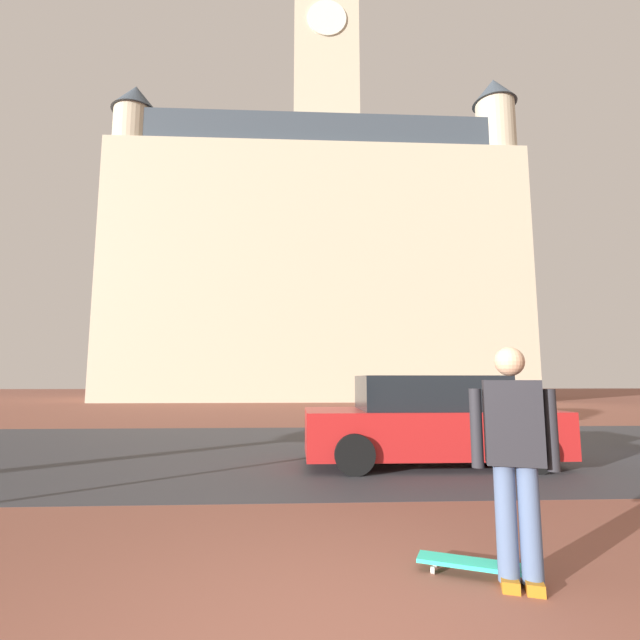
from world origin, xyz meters
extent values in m
plane|color=brown|center=(0.00, 10.00, 0.00)|extent=(120.00, 120.00, 0.00)
cube|color=#38383D|center=(0.00, 7.62, 0.00)|extent=(120.00, 8.68, 0.00)
cube|color=beige|center=(1.13, 33.37, 8.94)|extent=(29.41, 12.62, 17.88)
cube|color=#38424C|center=(1.13, 33.37, 19.08)|extent=(27.06, 11.61, 2.40)
cube|color=beige|center=(1.89, 33.37, 17.05)|extent=(5.24, 5.24, 34.09)
cylinder|color=silver|center=(1.89, 30.70, 30.43)|extent=(3.14, 0.15, 3.14)
cylinder|color=beige|center=(-12.08, 28.56, 10.25)|extent=(2.80, 2.80, 20.50)
cone|color=#38424C|center=(-12.08, 28.56, 21.50)|extent=(3.20, 3.20, 2.00)
cylinder|color=beige|center=(14.33, 28.56, 10.97)|extent=(2.80, 2.80, 21.94)
cone|color=#38424C|center=(14.33, 28.56, 22.94)|extent=(3.20, 3.20, 2.00)
cylinder|color=slate|center=(1.38, 0.92, 0.45)|extent=(0.15, 0.15, 0.82)
cube|color=#B66E19|center=(1.38, 0.92, 0.04)|extent=(0.20, 0.28, 0.08)
cylinder|color=slate|center=(1.23, 0.97, 0.45)|extent=(0.15, 0.15, 0.82)
cube|color=#B66E19|center=(1.23, 0.97, 0.04)|extent=(0.20, 0.28, 0.08)
cube|color=#232328|center=(1.30, 0.95, 1.17)|extent=(0.45, 0.34, 0.62)
cylinder|color=#232328|center=(1.55, 0.86, 1.12)|extent=(0.09, 0.09, 0.59)
cylinder|color=#232328|center=(1.06, 1.03, 1.12)|extent=(0.09, 0.09, 0.59)
cube|color=black|center=(1.34, 1.04, 1.19)|extent=(0.31, 0.22, 0.40)
sphere|color=tan|center=(1.30, 0.95, 1.62)|extent=(0.22, 0.22, 0.22)
cube|color=#2FDCB6|center=(1.03, 1.17, 0.09)|extent=(0.81, 0.50, 0.03)
cylinder|color=silver|center=(0.74, 1.22, 0.03)|extent=(0.05, 0.06, 0.06)
cylinder|color=silver|center=(0.80, 1.35, 0.03)|extent=(0.05, 0.06, 0.06)
cylinder|color=silver|center=(1.26, 1.00, 0.03)|extent=(0.05, 0.06, 0.06)
cylinder|color=silver|center=(1.31, 1.13, 0.03)|extent=(0.05, 0.06, 0.06)
cube|color=red|center=(2.05, 5.71, 0.56)|extent=(4.41, 1.73, 0.77)
cube|color=black|center=(2.05, 5.71, 1.25)|extent=(2.47, 1.52, 0.60)
cylinder|color=black|center=(0.59, 4.84, 0.32)|extent=(0.64, 0.22, 0.64)
cylinder|color=black|center=(0.59, 6.57, 0.32)|extent=(0.64, 0.22, 0.64)
cylinder|color=black|center=(3.51, 4.84, 0.32)|extent=(0.64, 0.22, 0.64)
cylinder|color=black|center=(3.51, 6.57, 0.32)|extent=(0.64, 0.22, 0.64)
camera|label=1|loc=(-0.31, -2.45, 1.49)|focal=25.55mm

